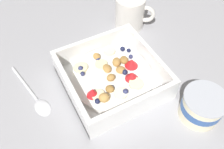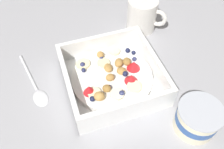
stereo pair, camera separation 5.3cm
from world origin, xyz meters
name	(u,v)px [view 1 (the left image)]	position (x,y,z in m)	size (l,w,h in m)	color
ground_plane	(111,86)	(0.00, 0.00, 0.00)	(2.40, 2.40, 0.00)	#9E9EA3
fruit_bowl	(112,77)	(-0.01, -0.01, 0.02)	(0.21, 0.21, 0.06)	white
spoon	(37,99)	(0.16, -0.04, 0.00)	(0.05, 0.17, 0.01)	silver
yogurt_cup	(202,106)	(-0.13, 0.15, 0.03)	(0.09, 0.09, 0.06)	beige
coffee_mug	(131,13)	(-0.15, -0.17, 0.05)	(0.10, 0.09, 0.09)	white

